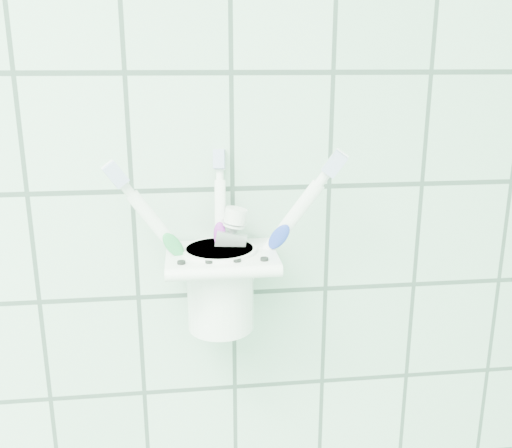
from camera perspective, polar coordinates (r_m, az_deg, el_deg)
holder_bracket at (r=0.59m, az=-3.49°, el=-3.51°), size 0.11×0.10×0.04m
cup at (r=0.61m, az=-3.59°, el=-6.06°), size 0.08×0.08×0.09m
toothbrush_pink at (r=0.59m, az=-2.62°, el=0.08°), size 0.11×0.03×0.20m
toothbrush_blue at (r=0.58m, az=-3.67°, el=-1.61°), size 0.02×0.05×0.18m
toothbrush_orange at (r=0.60m, az=-3.64°, el=0.87°), size 0.11×0.05×0.21m
toothpaste_tube at (r=0.60m, az=-3.95°, el=-3.13°), size 0.05×0.03×0.13m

